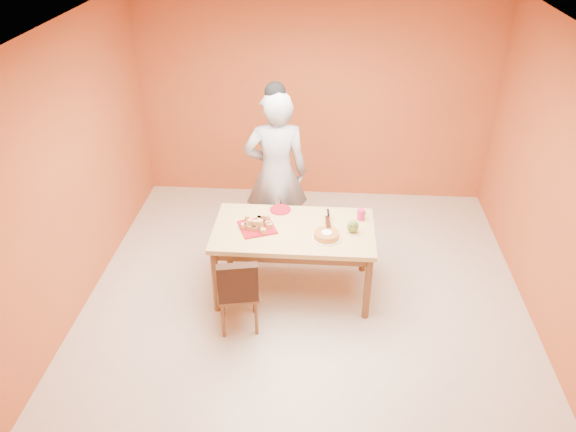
# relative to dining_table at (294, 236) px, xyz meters

# --- Properties ---
(floor) EXTENTS (5.00, 5.00, 0.00)m
(floor) POSITION_rel_dining_table_xyz_m (0.13, -0.33, -0.67)
(floor) COLOR beige
(floor) RESTS_ON ground
(ceiling) EXTENTS (5.00, 5.00, 0.00)m
(ceiling) POSITION_rel_dining_table_xyz_m (0.13, -0.33, 2.03)
(ceiling) COLOR silver
(ceiling) RESTS_ON wall_back
(wall_back) EXTENTS (4.50, 0.00, 4.50)m
(wall_back) POSITION_rel_dining_table_xyz_m (0.13, 2.17, 0.68)
(wall_back) COLOR #C55D2D
(wall_back) RESTS_ON floor
(wall_left) EXTENTS (0.00, 5.00, 5.00)m
(wall_left) POSITION_rel_dining_table_xyz_m (-2.12, -0.33, 0.68)
(wall_left) COLOR #C55D2D
(wall_left) RESTS_ON floor
(wall_right) EXTENTS (0.00, 5.00, 5.00)m
(wall_right) POSITION_rel_dining_table_xyz_m (2.38, -0.33, 0.68)
(wall_right) COLOR #C55D2D
(wall_right) RESTS_ON floor
(dining_table) EXTENTS (1.60, 0.90, 0.76)m
(dining_table) POSITION_rel_dining_table_xyz_m (0.00, 0.00, 0.00)
(dining_table) COLOR tan
(dining_table) RESTS_ON floor
(dining_chair) EXTENTS (0.46, 0.52, 0.84)m
(dining_chair) POSITION_rel_dining_table_xyz_m (-0.49, -0.60, -0.23)
(dining_chair) COLOR brown
(dining_chair) RESTS_ON floor
(pastry_pile) EXTENTS (0.30, 0.30, 0.10)m
(pastry_pile) POSITION_rel_dining_table_xyz_m (-0.36, -0.02, 0.16)
(pastry_pile) COLOR tan
(pastry_pile) RESTS_ON pastry_platter
(person) EXTENTS (0.76, 0.56, 1.92)m
(person) POSITION_rel_dining_table_xyz_m (-0.24, 0.79, 0.29)
(person) COLOR #949497
(person) RESTS_ON floor
(pastry_platter) EXTENTS (0.43, 0.43, 0.02)m
(pastry_platter) POSITION_rel_dining_table_xyz_m (-0.36, -0.02, 0.10)
(pastry_platter) COLOR maroon
(pastry_platter) RESTS_ON dining_table
(red_dinner_plate) EXTENTS (0.29, 0.29, 0.01)m
(red_dinner_plate) POSITION_rel_dining_table_xyz_m (-0.16, 0.35, 0.10)
(red_dinner_plate) COLOR maroon
(red_dinner_plate) RESTS_ON dining_table
(white_cake_plate) EXTENTS (0.31, 0.31, 0.01)m
(white_cake_plate) POSITION_rel_dining_table_xyz_m (0.33, -0.16, 0.10)
(white_cake_plate) COLOR white
(white_cake_plate) RESTS_ON dining_table
(sponge_cake) EXTENTS (0.30, 0.30, 0.06)m
(sponge_cake) POSITION_rel_dining_table_xyz_m (0.33, -0.16, 0.13)
(sponge_cake) COLOR gold
(sponge_cake) RESTS_ON white_cake_plate
(cake_server) EXTENTS (0.06, 0.24, 0.01)m
(cake_server) POSITION_rel_dining_table_xyz_m (0.34, 0.02, 0.17)
(cake_server) COLOR silver
(cake_server) RESTS_ON sponge_cake
(egg_ornament) EXTENTS (0.13, 0.12, 0.14)m
(egg_ornament) POSITION_rel_dining_table_xyz_m (0.58, -0.03, 0.16)
(egg_ornament) COLOR olive
(egg_ornament) RESTS_ON dining_table
(magenta_glass) EXTENTS (0.08, 0.08, 0.11)m
(magenta_glass) POSITION_rel_dining_table_xyz_m (0.67, 0.22, 0.15)
(magenta_glass) COLOR #C51D67
(magenta_glass) RESTS_ON dining_table
(checker_tin) EXTENTS (0.10, 0.10, 0.03)m
(checker_tin) POSITION_rel_dining_table_xyz_m (0.68, 0.35, 0.11)
(checker_tin) COLOR #391C0F
(checker_tin) RESTS_ON dining_table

